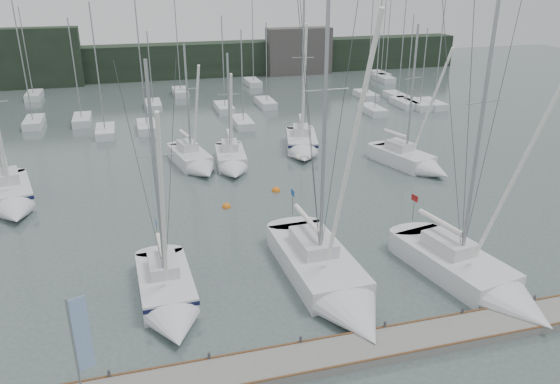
# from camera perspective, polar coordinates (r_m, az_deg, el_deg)

# --- Properties ---
(ground) EXTENTS (160.00, 160.00, 0.00)m
(ground) POSITION_cam_1_polar(r_m,az_deg,el_deg) (28.51, 3.55, -10.55)
(ground) COLOR #475654
(ground) RESTS_ON ground
(dock) EXTENTS (24.00, 2.00, 0.40)m
(dock) POSITION_cam_1_polar(r_m,az_deg,el_deg) (24.62, 7.49, -16.20)
(dock) COLOR slate
(dock) RESTS_ON ground
(far_treeline) EXTENTS (90.00, 4.00, 5.00)m
(far_treeline) POSITION_cam_1_polar(r_m,az_deg,el_deg) (85.90, -10.30, 13.35)
(far_treeline) COLOR black
(far_treeline) RESTS_ON ground
(far_building_left) EXTENTS (12.00, 3.00, 8.00)m
(far_building_left) POSITION_cam_1_polar(r_m,az_deg,el_deg) (84.17, -24.20, 12.65)
(far_building_left) COLOR black
(far_building_left) RESTS_ON ground
(far_building_right) EXTENTS (10.00, 3.00, 7.00)m
(far_building_right) POSITION_cam_1_polar(r_m,az_deg,el_deg) (87.38, 1.99, 14.49)
(far_building_right) COLOR #454240
(far_building_right) RESTS_ON ground
(mast_forest) EXTENTS (59.08, 26.85, 14.51)m
(mast_forest) POSITION_cam_1_polar(r_m,az_deg,el_deg) (66.55, -4.65, 9.29)
(mast_forest) COLOR silver
(mast_forest) RESTS_ON ground
(sailboat_near_left) EXTENTS (2.89, 8.13, 12.79)m
(sailboat_near_left) POSITION_cam_1_polar(r_m,az_deg,el_deg) (27.56, -11.52, -10.95)
(sailboat_near_left) COLOR silver
(sailboat_near_left) RESTS_ON ground
(sailboat_near_center) EXTENTS (3.69, 11.53, 17.31)m
(sailboat_near_center) POSITION_cam_1_polar(r_m,az_deg,el_deg) (28.12, 5.61, -9.72)
(sailboat_near_center) COLOR silver
(sailboat_near_center) RESTS_ON ground
(sailboat_near_right) EXTENTS (4.91, 10.29, 16.25)m
(sailboat_near_right) POSITION_cam_1_polar(r_m,az_deg,el_deg) (30.13, 20.38, -8.80)
(sailboat_near_right) COLOR silver
(sailboat_near_right) RESTS_ON ground
(sailboat_mid_a) EXTENTS (4.40, 8.54, 12.03)m
(sailboat_mid_a) POSITION_cam_1_polar(r_m,az_deg,el_deg) (42.17, -26.21, -0.63)
(sailboat_mid_a) COLOR silver
(sailboat_mid_a) RESTS_ON ground
(sailboat_mid_b) EXTENTS (3.81, 7.68, 10.77)m
(sailboat_mid_b) POSITION_cam_1_polar(r_m,az_deg,el_deg) (45.78, -8.83, 3.07)
(sailboat_mid_b) COLOR silver
(sailboat_mid_b) RESTS_ON ground
(sailboat_mid_c) EXTENTS (3.05, 7.08, 10.05)m
(sailboat_mid_c) POSITION_cam_1_polar(r_m,az_deg,el_deg) (45.30, -5.04, 3.06)
(sailboat_mid_c) COLOR silver
(sailboat_mid_c) RESTS_ON ground
(sailboat_mid_d) EXTENTS (4.54, 8.27, 13.89)m
(sailboat_mid_d) POSITION_cam_1_polar(r_m,az_deg,el_deg) (49.27, 2.35, 4.83)
(sailboat_mid_d) COLOR silver
(sailboat_mid_d) RESTS_ON ground
(sailboat_mid_e) EXTENTS (4.68, 8.03, 12.28)m
(sailboat_mid_e) POSITION_cam_1_polar(r_m,az_deg,el_deg) (46.44, 13.94, 2.99)
(sailboat_mid_e) COLOR silver
(sailboat_mid_e) RESTS_ON ground
(buoy_a) EXTENTS (0.62, 0.62, 0.62)m
(buoy_a) POSITION_cam_1_polar(r_m,az_deg,el_deg) (38.28, -5.62, -1.58)
(buoy_a) COLOR orange
(buoy_a) RESTS_ON ground
(buoy_b) EXTENTS (0.65, 0.65, 0.65)m
(buoy_b) POSITION_cam_1_polar(r_m,az_deg,el_deg) (40.84, -0.42, 0.11)
(buoy_b) COLOR orange
(buoy_b) RESTS_ON ground
(dock_banner) EXTENTS (0.65, 0.32, 4.60)m
(dock_banner) POSITION_cam_1_polar(r_m,az_deg,el_deg) (21.45, -20.21, -14.41)
(dock_banner) COLOR #93959A
(dock_banner) RESTS_ON dock
(seagull) EXTENTS (0.98, 0.54, 0.20)m
(seagull) POSITION_cam_1_polar(r_m,az_deg,el_deg) (28.09, 1.87, 3.71)
(seagull) COLOR silver
(seagull) RESTS_ON ground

